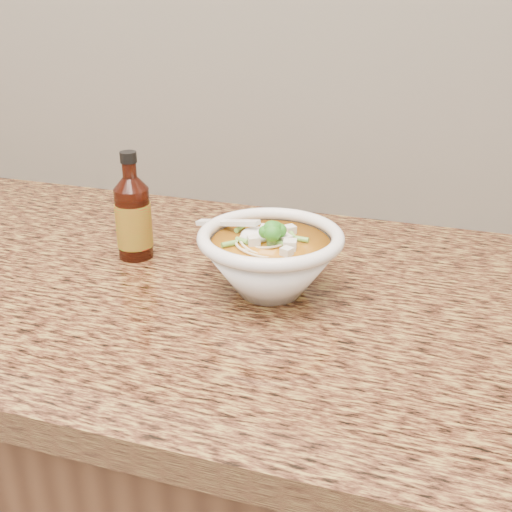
% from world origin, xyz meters
% --- Properties ---
extents(counter_slab, '(4.00, 0.68, 0.04)m').
position_xyz_m(counter_slab, '(0.00, 1.68, 0.88)').
color(counter_slab, olive).
rests_on(counter_slab, cabinet).
extents(soup_bowl, '(0.22, 0.19, 0.11)m').
position_xyz_m(soup_bowl, '(0.15, 1.66, 0.95)').
color(soup_bowl, white).
rests_on(soup_bowl, counter_slab).
extents(hot_sauce_bottle, '(0.07, 0.07, 0.16)m').
position_xyz_m(hot_sauce_bottle, '(-0.08, 1.71, 0.96)').
color(hot_sauce_bottle, '#3E1108').
rests_on(hot_sauce_bottle, counter_slab).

